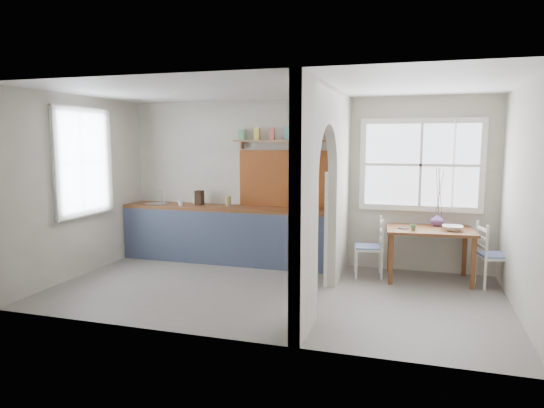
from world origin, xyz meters
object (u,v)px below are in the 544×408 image
(vase, at_px, (437,219))
(kettle, at_px, (299,203))
(chair_right, at_px, (495,255))
(chair_left, at_px, (369,247))
(dining_table, at_px, (429,254))

(vase, bearing_deg, kettle, -174.93)
(chair_right, xyz_separation_m, vase, (-0.73, 0.33, 0.40))
(chair_left, bearing_deg, chair_right, 79.97)
(chair_right, relative_size, kettle, 3.69)
(chair_left, xyz_separation_m, chair_right, (1.67, -0.04, 0.00))
(chair_left, xyz_separation_m, vase, (0.94, 0.29, 0.40))
(chair_left, distance_m, chair_right, 1.67)
(chair_left, height_order, vase, vase)
(chair_right, bearing_deg, kettle, 73.12)
(dining_table, height_order, vase, vase)
(chair_right, bearing_deg, dining_table, 70.87)
(dining_table, xyz_separation_m, kettle, (-1.90, 0.07, 0.65))
(chair_right, bearing_deg, vase, 52.24)
(dining_table, bearing_deg, chair_right, -10.17)
(chair_right, height_order, kettle, kettle)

